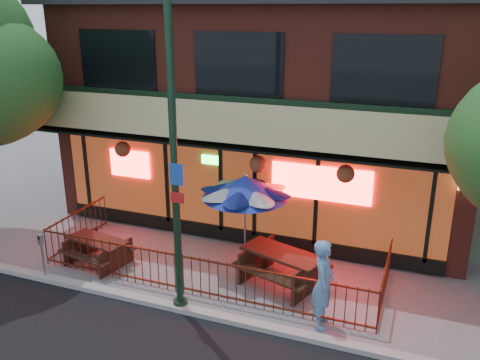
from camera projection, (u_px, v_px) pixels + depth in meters
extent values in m
plane|color=gray|center=(189.00, 299.00, 11.70)|extent=(80.00, 80.00, 0.00)
cube|color=#999993|center=(178.00, 308.00, 11.24)|extent=(80.00, 0.25, 0.12)
cube|color=maroon|center=(281.00, 106.00, 17.02)|extent=(12.00, 8.00, 6.50)
cube|color=#59230F|center=(238.00, 188.00, 13.98)|extent=(11.00, 0.06, 2.60)
cube|color=#FF0C0C|center=(321.00, 183.00, 12.99)|extent=(2.60, 0.04, 0.90)
cube|color=#FF0C0C|center=(130.00, 164.00, 14.95)|extent=(1.30, 0.04, 0.80)
cube|color=#D2C385|center=(231.00, 124.00, 12.95)|extent=(12.20, 1.33, 1.26)
cube|color=black|center=(118.00, 59.00, 14.13)|extent=(2.40, 0.06, 1.60)
cube|color=black|center=(238.00, 64.00, 12.91)|extent=(2.40, 0.06, 1.60)
cube|color=black|center=(384.00, 70.00, 11.68)|extent=(2.40, 0.06, 1.60)
cube|color=black|center=(238.00, 235.00, 14.41)|extent=(11.00, 0.12, 0.40)
cube|color=#FFC672|center=(463.00, 183.00, 11.65)|extent=(0.18, 0.18, 0.32)
cube|color=#4E1E10|center=(191.00, 258.00, 11.57)|extent=(8.40, 0.04, 0.04)
cube|color=#4E1E10|center=(192.00, 290.00, 11.84)|extent=(8.40, 0.04, 0.04)
cube|color=#4E1E10|center=(76.00, 212.00, 14.15)|extent=(0.04, 2.60, 0.04)
cube|color=#4E1E10|center=(387.00, 264.00, 11.30)|extent=(0.04, 2.60, 0.04)
cylinder|color=#4E1E10|center=(192.00, 275.00, 11.72)|extent=(0.02, 0.02, 1.00)
cylinder|color=#153020|center=(174.00, 157.00, 10.22)|extent=(0.16, 0.16, 7.00)
cylinder|color=#153020|center=(180.00, 304.00, 11.32)|extent=(0.32, 0.32, 0.20)
cube|color=#194CB2|center=(176.00, 174.00, 10.15)|extent=(0.30, 0.02, 0.45)
cube|color=red|center=(177.00, 198.00, 10.31)|extent=(0.30, 0.02, 0.22)
cube|color=#3A1C15|center=(81.00, 246.00, 13.53)|extent=(0.27, 1.17, 0.67)
cube|color=#3A1C15|center=(116.00, 258.00, 12.90)|extent=(0.27, 1.17, 0.67)
cube|color=#3A1C15|center=(97.00, 240.00, 13.11)|extent=(1.74, 0.97, 0.05)
cube|color=#3A1C15|center=(83.00, 257.00, 12.79)|extent=(1.66, 0.55, 0.05)
cube|color=#3A1C15|center=(112.00, 242.00, 13.60)|extent=(1.66, 0.55, 0.05)
cube|color=#341D12|center=(256.00, 259.00, 12.68)|extent=(0.50, 1.38, 0.81)
cube|color=#341D12|center=(309.00, 279.00, 11.77)|extent=(0.50, 1.38, 0.81)
cube|color=#341D12|center=(282.00, 253.00, 12.09)|extent=(2.13, 1.38, 0.07)
cube|color=#341D12|center=(267.00, 275.00, 11.75)|extent=(1.97, 0.89, 0.05)
cube|color=#341D12|center=(296.00, 257.00, 12.64)|extent=(1.97, 0.89, 0.05)
cylinder|color=gray|center=(245.00, 223.00, 13.00)|extent=(0.05, 0.05, 2.27)
cone|color=#1D2EA0|center=(245.00, 187.00, 12.68)|extent=(2.17, 2.17, 0.57)
sphere|color=gray|center=(245.00, 175.00, 12.58)|extent=(0.10, 0.10, 0.10)
imported|color=#618FC3|center=(323.00, 284.00, 10.44)|extent=(0.57, 0.77, 1.95)
cylinder|color=#909398|center=(43.00, 262.00, 12.37)|extent=(0.04, 0.04, 0.98)
cube|color=#909398|center=(40.00, 239.00, 12.18)|extent=(0.13, 0.11, 0.25)
cube|color=black|center=(39.00, 238.00, 12.12)|extent=(0.07, 0.02, 0.09)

